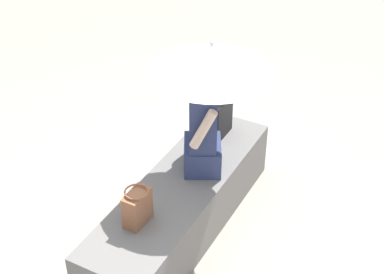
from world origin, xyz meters
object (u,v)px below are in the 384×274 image
Objects in this scene: parasol at (211,58)px; handbag_black at (137,207)px; person_seated at (203,125)px; tote_bag_canvas at (217,117)px.

parasol reaches higher than handbag_black.
tote_bag_canvas is (-0.45, -0.10, -0.22)m from person_seated.
person_seated is 3.28× the size of handbag_black.
person_seated reaches higher than tote_bag_canvas.
tote_bag_canvas is at bearing -160.19° from parasol.
handbag_black is 0.78× the size of tote_bag_canvas.
parasol is 1.12m from handbag_black.
person_seated is 0.59m from parasol.
person_seated is 0.82× the size of parasol.
parasol reaches higher than person_seated.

